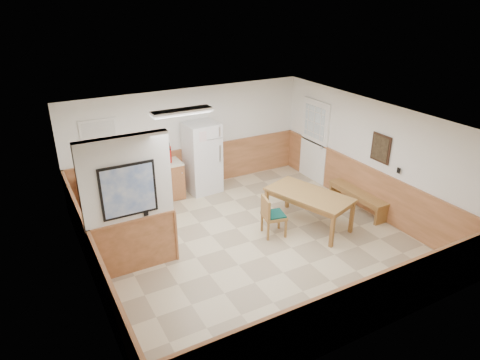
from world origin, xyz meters
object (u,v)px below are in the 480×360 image
refrigerator (202,158)px  dining_table (309,198)px  soap_bottle (96,170)px  fire_extinguisher (169,154)px  dining_bench (357,196)px  dining_chair (270,213)px

refrigerator → dining_table: 2.93m
soap_bottle → dining_table: bearing=-36.5°
fire_extinguisher → soap_bottle: (-1.64, 0.08, -0.09)m
soap_bottle → refrigerator: bearing=-1.9°
dining_bench → fire_extinguisher: 4.41m
fire_extinguisher → dining_chair: bearing=-71.6°
refrigerator → soap_bottle: 2.48m
dining_bench → fire_extinguisher: fire_extinguisher is taller
refrigerator → soap_bottle: refrigerator is taller
refrigerator → dining_chair: bearing=-86.4°
fire_extinguisher → dining_bench: bearing=-42.3°
dining_chair → soap_bottle: (-2.78, 2.68, 0.53)m
refrigerator → dining_bench: (2.63, -2.61, -0.52)m
dining_chair → fire_extinguisher: (-1.14, 2.60, 0.62)m
dining_table → refrigerator: bearing=95.9°
dining_chair → dining_table: bearing=8.5°
fire_extinguisher → soap_bottle: bearing=172.1°
dining_bench → dining_table: bearing=-178.1°
soap_bottle → fire_extinguisher: bearing=-2.6°
soap_bottle → dining_chair: bearing=-43.9°
dining_bench → soap_bottle: (-5.11, 2.69, 0.68)m
refrigerator → fire_extinguisher: 0.87m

